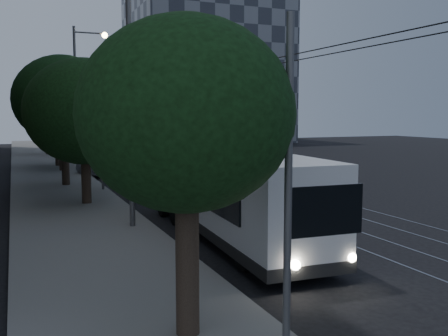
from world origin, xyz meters
TOP-DOWN VIEW (x-y plane):
  - ground at (0.00, 0.00)m, footprint 120.00×120.00m
  - sidewalk at (-7.50, 20.00)m, footprint 5.00×90.00m
  - tram_rails at (2.50, 20.00)m, footprint 4.52×90.00m
  - overhead_wires at (-4.97, 20.00)m, footprint 2.23×90.00m
  - building_distant_right at (18.00, 55.00)m, footprint 22.00×18.00m
  - trolleybus at (-2.90, -1.79)m, footprint 3.05×11.84m
  - pickup_silver at (-2.70, 8.30)m, footprint 2.65×5.59m
  - car_white_a at (-4.30, 16.92)m, footprint 3.27×4.58m
  - car_white_b at (-2.70, 24.00)m, footprint 3.71×5.56m
  - car_white_c at (-4.16, 29.00)m, footprint 3.07×4.53m
  - car_white_d at (-2.70, 31.56)m, footprint 2.23×4.67m
  - tree_0 at (-6.85, -9.00)m, footprint 3.95×3.95m
  - tree_1 at (-6.70, 6.00)m, footprint 5.39×5.39m
  - tree_2 at (-7.00, 12.66)m, footprint 5.65×5.65m
  - tree_3 at (-6.50, 20.60)m, footprint 4.12×4.12m
  - tree_4 at (-6.50, 24.19)m, footprint 5.03×5.03m
  - tree_5 at (-6.50, 36.72)m, footprint 4.28×4.28m
  - streetlamp_near at (-5.39, 0.41)m, footprint 2.38×0.44m
  - streetlamp_far at (-4.78, 22.17)m, footprint 2.60×0.44m

SIDE VIEW (x-z plane):
  - ground at x=0.00m, z-range 0.00..0.00m
  - tram_rails at x=2.50m, z-range 0.00..0.02m
  - sidewalk at x=-7.50m, z-range 0.00..0.15m
  - car_white_c at x=-4.16m, z-range 0.00..1.41m
  - car_white_a at x=-4.30m, z-range 0.00..1.45m
  - car_white_b at x=-2.70m, z-range 0.00..1.50m
  - car_white_d at x=-2.70m, z-range 0.00..1.54m
  - pickup_silver at x=-2.70m, z-range 0.00..1.54m
  - trolleybus at x=-2.90m, z-range -1.19..4.43m
  - overhead_wires at x=-4.97m, z-range 0.47..6.47m
  - tree_5 at x=-6.50m, z-range 1.14..7.32m
  - tree_0 at x=-6.85m, z-range 1.21..7.25m
  - tree_4 at x=-6.50m, z-range 1.02..7.62m
  - tree_1 at x=-6.70m, z-range 0.97..7.78m
  - tree_3 at x=-6.50m, z-range 1.27..7.56m
  - tree_2 at x=-7.00m, z-range 1.27..8.91m
  - streetlamp_near at x=-5.39m, z-range 1.02..10.84m
  - streetlamp_far at x=-4.78m, z-range 1.06..11.91m
  - building_distant_right at x=18.00m, z-range 0.00..24.00m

